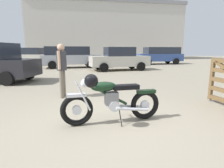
{
  "coord_description": "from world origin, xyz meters",
  "views": [
    {
      "loc": [
        -0.3,
        -3.5,
        1.48
      ],
      "look_at": [
        0.08,
        1.03,
        0.63
      ],
      "focal_mm": 29.51,
      "sensor_mm": 36.0,
      "label": 1
    }
  ],
  "objects_px": {
    "vintage_motorcycle": "(110,100)",
    "pale_sedan_back": "(119,59)",
    "blue_hatchback_right": "(70,56)",
    "white_estate_far": "(160,55)",
    "bystander": "(62,65)",
    "red_hatchback_near": "(31,56)"
  },
  "relations": [
    {
      "from": "vintage_motorcycle",
      "to": "blue_hatchback_right",
      "type": "height_order",
      "value": "blue_hatchback_right"
    },
    {
      "from": "red_hatchback_near",
      "to": "white_estate_far",
      "type": "xyz_separation_m",
      "value": [
        13.02,
        -0.17,
        0.1
      ]
    },
    {
      "from": "pale_sedan_back",
      "to": "bystander",
      "type": "bearing_deg",
      "value": -120.65
    },
    {
      "from": "blue_hatchback_right",
      "to": "white_estate_far",
      "type": "relative_size",
      "value": 1.02
    },
    {
      "from": "vintage_motorcycle",
      "to": "bystander",
      "type": "xyz_separation_m",
      "value": [
        -1.33,
        2.19,
        0.53
      ]
    },
    {
      "from": "vintage_motorcycle",
      "to": "white_estate_far",
      "type": "distance_m",
      "value": 16.57
    },
    {
      "from": "bystander",
      "to": "red_hatchback_near",
      "type": "xyz_separation_m",
      "value": [
        -5.37,
        13.29,
        -0.18
      ]
    },
    {
      "from": "pale_sedan_back",
      "to": "white_estate_far",
      "type": "xyz_separation_m",
      "value": [
        4.94,
        5.48,
        0.1
      ]
    },
    {
      "from": "bystander",
      "to": "blue_hatchback_right",
      "type": "xyz_separation_m",
      "value": [
        -1.12,
        9.89,
        -0.08
      ]
    },
    {
      "from": "pale_sedan_back",
      "to": "white_estate_far",
      "type": "distance_m",
      "value": 7.38
    },
    {
      "from": "bystander",
      "to": "pale_sedan_back",
      "type": "bearing_deg",
      "value": 81.57
    },
    {
      "from": "vintage_motorcycle",
      "to": "bystander",
      "type": "height_order",
      "value": "bystander"
    },
    {
      "from": "red_hatchback_near",
      "to": "pale_sedan_back",
      "type": "bearing_deg",
      "value": 150.51
    },
    {
      "from": "vintage_motorcycle",
      "to": "blue_hatchback_right",
      "type": "distance_m",
      "value": 12.33
    },
    {
      "from": "blue_hatchback_right",
      "to": "red_hatchback_near",
      "type": "bearing_deg",
      "value": 130.83
    },
    {
      "from": "vintage_motorcycle",
      "to": "red_hatchback_near",
      "type": "height_order",
      "value": "red_hatchback_near"
    },
    {
      "from": "vintage_motorcycle",
      "to": "white_estate_far",
      "type": "bearing_deg",
      "value": -122.17
    },
    {
      "from": "bystander",
      "to": "blue_hatchback_right",
      "type": "distance_m",
      "value": 9.95
    },
    {
      "from": "vintage_motorcycle",
      "to": "pale_sedan_back",
      "type": "distance_m",
      "value": 9.93
    },
    {
      "from": "vintage_motorcycle",
      "to": "pale_sedan_back",
      "type": "bearing_deg",
      "value": -107.75
    },
    {
      "from": "bystander",
      "to": "red_hatchback_near",
      "type": "distance_m",
      "value": 14.34
    },
    {
      "from": "red_hatchback_near",
      "to": "white_estate_far",
      "type": "distance_m",
      "value": 13.02
    }
  ]
}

